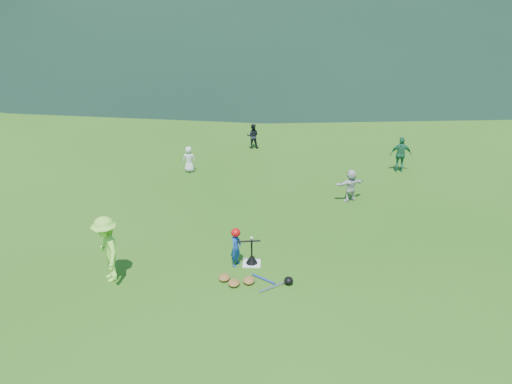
% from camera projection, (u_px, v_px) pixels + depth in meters
% --- Properties ---
extents(ground, '(120.00, 120.00, 0.00)m').
position_uv_depth(ground, '(252.00, 263.00, 12.74)').
color(ground, '#224E12').
rests_on(ground, ground).
extents(home_plate, '(0.45, 0.45, 0.02)m').
position_uv_depth(home_plate, '(252.00, 263.00, 12.73)').
color(home_plate, silver).
rests_on(home_plate, ground).
extents(baseball, '(0.08, 0.08, 0.08)m').
position_uv_depth(baseball, '(252.00, 238.00, 12.44)').
color(baseball, white).
rests_on(baseball, batting_tee).
extents(batter_child, '(0.35, 0.43, 1.01)m').
position_uv_depth(batter_child, '(236.00, 247.00, 12.48)').
color(batter_child, '#164298').
rests_on(batter_child, ground).
extents(adult_coach, '(1.06, 1.23, 1.66)m').
position_uv_depth(adult_coach, '(107.00, 249.00, 11.75)').
color(adult_coach, '#90E744').
rests_on(adult_coach, ground).
extents(fielder_a, '(0.49, 0.34, 0.97)m').
position_uv_depth(fielder_a, '(189.00, 159.00, 18.46)').
color(fielder_a, silver).
rests_on(fielder_a, ground).
extents(fielder_b, '(0.51, 0.40, 1.05)m').
position_uv_depth(fielder_b, '(253.00, 136.00, 20.99)').
color(fielder_b, black).
rests_on(fielder_b, ground).
extents(fielder_c, '(0.79, 0.35, 1.34)m').
position_uv_depth(fielder_c, '(401.00, 154.00, 18.42)').
color(fielder_c, '#216F46').
rests_on(fielder_c, ground).
extents(fielder_d, '(1.04, 0.68, 1.08)m').
position_uv_depth(fielder_d, '(351.00, 185.00, 16.05)').
color(fielder_d, silver).
rests_on(fielder_d, ground).
extents(batting_tee, '(0.30, 0.30, 0.68)m').
position_uv_depth(batting_tee, '(252.00, 259.00, 12.69)').
color(batting_tee, black).
rests_on(batting_tee, home_plate).
extents(batter_gear, '(0.73, 0.26, 0.37)m').
position_uv_depth(batter_gear, '(237.00, 233.00, 12.31)').
color(batter_gear, '#B80C0D').
rests_on(batter_gear, ground).
extents(equipment_pile, '(1.80, 0.79, 0.19)m').
position_uv_depth(equipment_pile, '(249.00, 281.00, 11.91)').
color(equipment_pile, olive).
rests_on(equipment_pile, ground).
extents(outfield_fence, '(70.07, 0.08, 1.33)m').
position_uv_depth(outfield_fence, '(271.00, 61.00, 38.08)').
color(outfield_fence, gray).
rests_on(outfield_fence, ground).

